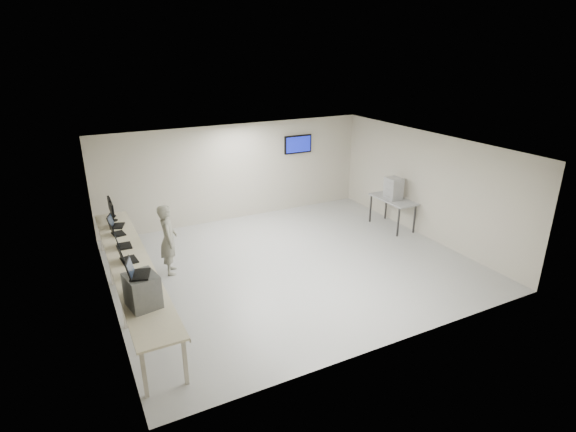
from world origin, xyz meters
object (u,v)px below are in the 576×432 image
workbench (131,264)px  soldier (168,240)px  equipment_box (142,291)px  side_table (393,201)px

workbench → soldier: bearing=43.4°
equipment_box → soldier: (1.01, 2.69, -0.36)m
soldier → side_table: 6.24m
workbench → soldier: 1.30m
workbench → soldier: size_ratio=3.69×
equipment_box → side_table: (7.25, 2.57, -0.39)m
soldier → side_table: (6.24, -0.12, -0.03)m
equipment_box → side_table: equipment_box is taller
workbench → equipment_box: (-0.06, -1.80, 0.35)m
workbench → side_table: 7.23m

